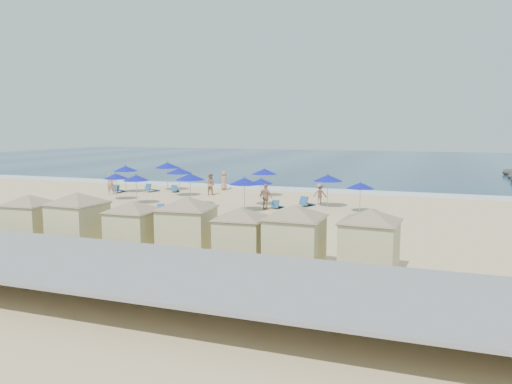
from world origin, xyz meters
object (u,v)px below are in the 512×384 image
umbrella_6 (261,181)px  umbrella_0 (126,169)px  umbrella_8 (264,171)px  cabana_1 (78,213)px  cabana_5 (295,229)px  umbrella_9 (328,178)px  beachgoer_0 (111,184)px  beachgoer_1 (210,184)px  beachgoer_4 (224,180)px  cabana_6 (370,233)px  umbrella_5 (190,177)px  umbrella_1 (116,176)px  cabana_3 (187,218)px  umbrella_7 (244,181)px  umbrella_3 (136,178)px  cabana_2 (133,220)px  umbrella_2 (167,165)px  trash_bin (204,227)px  cabana_4 (241,228)px  umbrella_10 (360,186)px  umbrella_4 (179,171)px  beachgoer_2 (266,197)px  cabana_0 (30,213)px

umbrella_6 → umbrella_0: bearing=168.3°
umbrella_0 → umbrella_8: bearing=8.6°
cabana_1 → umbrella_8: bearing=83.2°
cabana_5 → umbrella_9: (-2.08, 16.17, 0.45)m
beachgoer_0 → beachgoer_1: 8.61m
beachgoer_1 → beachgoer_4: bearing=-79.7°
cabana_6 → beachgoer_1: size_ratio=2.47×
beachgoer_1 → umbrella_5: bearing=106.6°
beachgoer_1 → cabana_5: bearing=129.4°
umbrella_1 → umbrella_9: size_ratio=0.89×
umbrella_0 → umbrella_6: size_ratio=1.18×
cabana_3 → umbrella_9: bearing=79.0°
beachgoer_0 → beachgoer_4: (7.94, 6.06, -0.02)m
umbrella_7 → umbrella_3: bearing=176.9°
cabana_2 → umbrella_1: (-10.99, 14.05, 0.36)m
cabana_5 → umbrella_1: cabana_5 is taller
umbrella_2 → umbrella_9: bearing=-16.3°
cabana_2 → umbrella_1: bearing=128.0°
trash_bin → cabana_1: cabana_1 is taller
umbrella_5 → umbrella_2: bearing=130.0°
cabana_4 → umbrella_5: cabana_4 is taller
cabana_5 → umbrella_10: (0.46, 14.65, 0.17)m
cabana_1 → umbrella_4: bearing=103.6°
cabana_6 → beachgoer_4: (-16.05, 22.33, -0.75)m
umbrella_0 → umbrella_4: 5.69m
cabana_3 → beachgoer_2: bearing=93.4°
beachgoer_1 → umbrella_6: bearing=152.4°
umbrella_10 → beachgoer_4: bearing=149.2°
umbrella_7 → umbrella_9: umbrella_9 is taller
cabana_1 → umbrella_7: 12.93m
beachgoer_4 → beachgoer_2: bearing=-179.3°
umbrella_4 → beachgoer_4: bearing=70.8°
umbrella_4 → umbrella_5: (3.19, -4.16, -0.01)m
cabana_0 → umbrella_3: 13.11m
umbrella_4 → umbrella_5: 5.25m
umbrella_10 → trash_bin: bearing=-125.3°
beachgoer_4 → umbrella_10: bearing=-158.5°
umbrella_6 → beachgoer_2: 2.17m
beachgoer_0 → beachgoer_4: 9.99m
umbrella_1 → umbrella_9: 16.70m
cabana_4 → umbrella_10: (2.89, 14.48, 0.34)m
umbrella_8 → beachgoer_2: (2.34, -6.43, -1.17)m
umbrella_2 → umbrella_9: size_ratio=1.08×
umbrella_1 → umbrella_4: bearing=43.5°
beachgoer_1 → umbrella_9: bearing=169.5°
umbrella_3 → umbrella_4: bearing=78.2°
umbrella_9 → trash_bin: bearing=-111.2°
cabana_2 → umbrella_7: 12.33m
umbrella_2 → umbrella_1: bearing=-96.8°
umbrella_2 → umbrella_6: (10.98, -5.40, -0.50)m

